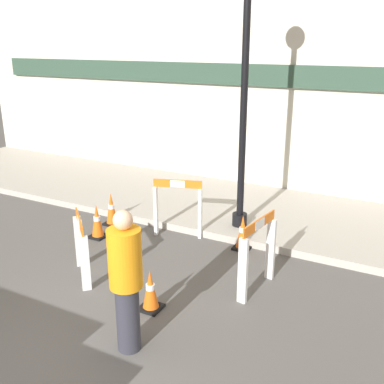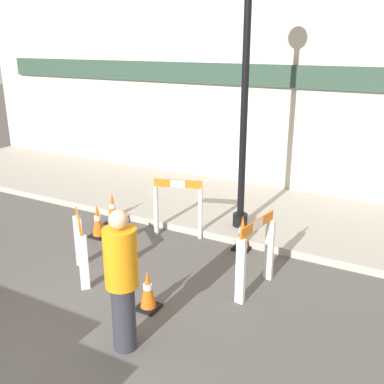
# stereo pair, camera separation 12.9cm
# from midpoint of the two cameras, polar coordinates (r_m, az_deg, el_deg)

# --- Properties ---
(sidewalk_slab) EXTENTS (18.00, 3.22, 0.14)m
(sidewalk_slab) POSITION_cam_midpoint_polar(r_m,az_deg,el_deg) (9.98, 5.42, -1.91)
(sidewalk_slab) COLOR #ADA89E
(sidewalk_slab) RESTS_ON ground_plane
(storefront_facade) EXTENTS (18.00, 0.22, 5.50)m
(storefront_facade) POSITION_cam_midpoint_polar(r_m,az_deg,el_deg) (10.94, 9.53, 14.18)
(storefront_facade) COLOR beige
(storefront_facade) RESTS_ON ground_plane
(streetlamp_post) EXTENTS (0.44, 0.44, 5.02)m
(streetlamp_post) POSITION_cam_midpoint_polar(r_m,az_deg,el_deg) (8.15, 7.38, 17.22)
(streetlamp_post) COLOR black
(streetlamp_post) RESTS_ON sidewalk_slab
(barricade_0) EXTENTS (0.73, 0.69, 1.03)m
(barricade_0) POSITION_cam_midpoint_polar(r_m,az_deg,el_deg) (7.23, -13.49, -6.46)
(barricade_0) COLOR white
(barricade_0) RESTS_ON ground_plane
(barricade_1) EXTENTS (0.26, 0.92, 1.15)m
(barricade_1) POSITION_cam_midpoint_polar(r_m,az_deg,el_deg) (6.70, 8.69, -7.61)
(barricade_1) COLOR white
(barricade_1) RESTS_ON ground_plane
(barricade_2) EXTENTS (0.91, 0.41, 1.13)m
(barricade_2) POSITION_cam_midpoint_polar(r_m,az_deg,el_deg) (8.45, -1.35, -1.77)
(barricade_2) COLOR white
(barricade_2) RESTS_ON ground_plane
(traffic_cone_0) EXTENTS (0.30, 0.30, 0.65)m
(traffic_cone_0) POSITION_cam_midpoint_polar(r_m,az_deg,el_deg) (8.08, 6.88, -5.21)
(traffic_cone_0) COLOR black
(traffic_cone_0) RESTS_ON ground_plane
(traffic_cone_1) EXTENTS (0.30, 0.30, 0.60)m
(traffic_cone_1) POSITION_cam_midpoint_polar(r_m,az_deg,el_deg) (6.37, -5.04, -12.32)
(traffic_cone_1) COLOR black
(traffic_cone_1) RESTS_ON ground_plane
(traffic_cone_2) EXTENTS (0.30, 0.30, 0.67)m
(traffic_cone_2) POSITION_cam_midpoint_polar(r_m,az_deg,el_deg) (8.69, -11.47, -3.62)
(traffic_cone_2) COLOR black
(traffic_cone_2) RESTS_ON ground_plane
(traffic_cone_3) EXTENTS (0.30, 0.30, 0.68)m
(traffic_cone_3) POSITION_cam_midpoint_polar(r_m,az_deg,el_deg) (9.24, -9.67, -2.12)
(traffic_cone_3) COLOR black
(traffic_cone_3) RESTS_ON ground_plane
(person_worker) EXTENTS (0.49, 0.49, 1.80)m
(person_worker) POSITION_cam_midpoint_polar(r_m,az_deg,el_deg) (5.34, -8.22, -10.72)
(person_worker) COLOR #33333D
(person_worker) RESTS_ON ground_plane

